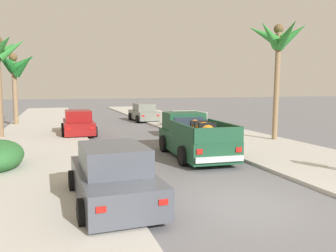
{
  "coord_description": "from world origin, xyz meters",
  "views": [
    {
      "loc": [
        -4.42,
        -7.42,
        2.99
      ],
      "look_at": [
        0.48,
        7.42,
        1.2
      ],
      "focal_mm": 36.78,
      "sensor_mm": 36.0,
      "label": 1
    }
  ],
  "objects_px": {
    "pickup_truck": "(194,138)",
    "car_right_mid": "(189,126)",
    "car_left_mid": "(78,123)",
    "palm_tree_left_fore": "(15,66)",
    "palm_tree_left_mid": "(278,41)",
    "car_left_near": "(113,177)",
    "car_right_near": "(144,113)"
  },
  "relations": [
    {
      "from": "car_left_near",
      "to": "palm_tree_left_fore",
      "type": "bearing_deg",
      "value": 101.55
    },
    {
      "from": "palm_tree_left_mid",
      "to": "car_left_mid",
      "type": "bearing_deg",
      "value": 148.55
    },
    {
      "from": "car_right_near",
      "to": "car_right_mid",
      "type": "height_order",
      "value": "same"
    },
    {
      "from": "pickup_truck",
      "to": "palm_tree_left_mid",
      "type": "bearing_deg",
      "value": 21.77
    },
    {
      "from": "car_right_near",
      "to": "palm_tree_left_fore",
      "type": "distance_m",
      "value": 10.83
    },
    {
      "from": "car_left_near",
      "to": "car_right_near",
      "type": "xyz_separation_m",
      "value": [
        6.02,
        20.49,
        0.0
      ]
    },
    {
      "from": "car_left_near",
      "to": "palm_tree_left_fore",
      "type": "height_order",
      "value": "palm_tree_left_fore"
    },
    {
      "from": "pickup_truck",
      "to": "car_right_mid",
      "type": "distance_m",
      "value": 5.39
    },
    {
      "from": "pickup_truck",
      "to": "car_left_mid",
      "type": "xyz_separation_m",
      "value": [
        -4.27,
        8.41,
        -0.1
      ]
    },
    {
      "from": "palm_tree_left_fore",
      "to": "car_right_near",
      "type": "bearing_deg",
      "value": 2.03
    },
    {
      "from": "pickup_truck",
      "to": "car_right_near",
      "type": "bearing_deg",
      "value": 83.62
    },
    {
      "from": "car_right_near",
      "to": "car_left_mid",
      "type": "bearing_deg",
      "value": -130.19
    },
    {
      "from": "pickup_truck",
      "to": "car_left_mid",
      "type": "distance_m",
      "value": 9.43
    },
    {
      "from": "palm_tree_left_fore",
      "to": "car_right_mid",
      "type": "bearing_deg",
      "value": -44.69
    },
    {
      "from": "car_left_mid",
      "to": "palm_tree_left_fore",
      "type": "bearing_deg",
      "value": 121.4
    },
    {
      "from": "pickup_truck",
      "to": "car_right_mid",
      "type": "bearing_deg",
      "value": 70.57
    },
    {
      "from": "pickup_truck",
      "to": "car_right_mid",
      "type": "relative_size",
      "value": 1.22
    },
    {
      "from": "car_right_mid",
      "to": "palm_tree_left_fore",
      "type": "bearing_deg",
      "value": 135.31
    },
    {
      "from": "pickup_truck",
      "to": "car_left_near",
      "type": "height_order",
      "value": "pickup_truck"
    },
    {
      "from": "car_right_mid",
      "to": "palm_tree_left_mid",
      "type": "distance_m",
      "value": 6.74
    },
    {
      "from": "car_right_near",
      "to": "car_right_mid",
      "type": "bearing_deg",
      "value": -89.69
    },
    {
      "from": "car_right_near",
      "to": "palm_tree_left_mid",
      "type": "xyz_separation_m",
      "value": [
        4.0,
        -13.23,
        4.71
      ]
    },
    {
      "from": "car_right_near",
      "to": "car_left_mid",
      "type": "distance_m",
      "value": 9.31
    },
    {
      "from": "car_left_near",
      "to": "car_right_mid",
      "type": "distance_m",
      "value": 11.75
    },
    {
      "from": "car_left_near",
      "to": "palm_tree_left_mid",
      "type": "bearing_deg",
      "value": 35.95
    },
    {
      "from": "car_left_near",
      "to": "car_right_near",
      "type": "distance_m",
      "value": 21.36
    },
    {
      "from": "car_left_near",
      "to": "palm_tree_left_mid",
      "type": "relative_size",
      "value": 0.67
    },
    {
      "from": "car_left_near",
      "to": "palm_tree_left_fore",
      "type": "relative_size",
      "value": 0.77
    },
    {
      "from": "car_right_near",
      "to": "car_left_mid",
      "type": "xyz_separation_m",
      "value": [
        -6.01,
        -7.11,
        0.0
      ]
    },
    {
      "from": "car_right_mid",
      "to": "palm_tree_left_mid",
      "type": "height_order",
      "value": "palm_tree_left_mid"
    },
    {
      "from": "car_left_near",
      "to": "car_right_mid",
      "type": "xyz_separation_m",
      "value": [
        6.07,
        10.05,
        0.0
      ]
    },
    {
      "from": "car_right_near",
      "to": "palm_tree_left_fore",
      "type": "bearing_deg",
      "value": -177.97
    }
  ]
}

